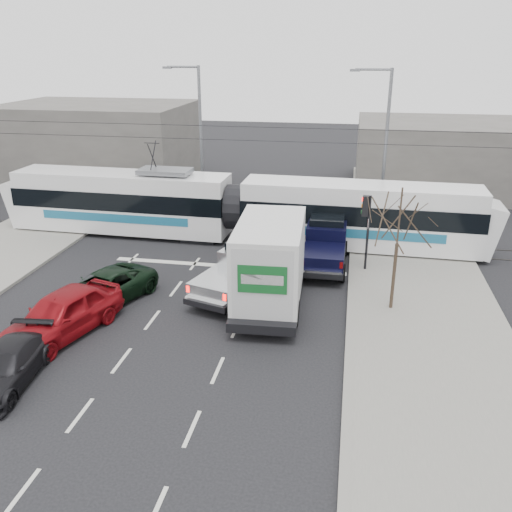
% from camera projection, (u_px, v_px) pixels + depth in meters
% --- Properties ---
extents(ground, '(120.00, 120.00, 0.00)m').
position_uv_depth(ground, '(194.00, 324.00, 21.08)').
color(ground, black).
rests_on(ground, ground).
extents(sidewalk_right, '(6.00, 60.00, 0.15)m').
position_uv_depth(sidewalk_right, '(434.00, 343.00, 19.57)').
color(sidewalk_right, gray).
rests_on(sidewalk_right, ground).
extents(rails, '(60.00, 1.60, 0.03)m').
position_uv_depth(rails, '(244.00, 239.00, 30.25)').
color(rails, '#33302D').
rests_on(rails, ground).
extents(building_left, '(14.00, 10.00, 6.00)m').
position_uv_depth(building_left, '(99.00, 143.00, 42.48)').
color(building_left, slate).
rests_on(building_left, ground).
extents(building_right, '(12.00, 10.00, 5.00)m').
position_uv_depth(building_right, '(439.00, 156.00, 40.23)').
color(building_right, slate).
rests_on(building_right, ground).
extents(bare_tree, '(2.40, 2.40, 5.00)m').
position_uv_depth(bare_tree, '(399.00, 222.00, 20.75)').
color(bare_tree, '#47382B').
rests_on(bare_tree, ground).
extents(traffic_signal, '(0.44, 0.44, 3.60)m').
position_uv_depth(traffic_signal, '(366.00, 217.00, 24.99)').
color(traffic_signal, black).
rests_on(traffic_signal, ground).
extents(street_lamp_near, '(2.38, 0.25, 9.00)m').
position_uv_depth(street_lamp_near, '(383.00, 140.00, 30.87)').
color(street_lamp_near, slate).
rests_on(street_lamp_near, ground).
extents(street_lamp_far, '(2.38, 0.25, 9.00)m').
position_uv_depth(street_lamp_far, '(198.00, 130.00, 34.60)').
color(street_lamp_far, slate).
rests_on(street_lamp_far, ground).
extents(catenary, '(60.00, 0.20, 7.00)m').
position_uv_depth(catenary, '(244.00, 171.00, 28.85)').
color(catenary, black).
rests_on(catenary, ground).
extents(tram, '(25.60, 3.27, 5.21)m').
position_uv_depth(tram, '(235.00, 208.00, 29.51)').
color(tram, white).
rests_on(tram, ground).
extents(silver_pickup, '(3.53, 5.99, 2.06)m').
position_uv_depth(silver_pickup, '(242.00, 267.00, 23.75)').
color(silver_pickup, black).
rests_on(silver_pickup, ground).
extents(box_truck, '(2.87, 7.49, 3.69)m').
position_uv_depth(box_truck, '(271.00, 262.00, 22.25)').
color(box_truck, black).
rests_on(box_truck, ground).
extents(navy_pickup, '(2.11, 5.33, 2.24)m').
position_uv_depth(navy_pickup, '(326.00, 243.00, 26.47)').
color(navy_pickup, black).
rests_on(navy_pickup, ground).
extents(green_car, '(3.76, 5.26, 1.33)m').
position_uv_depth(green_car, '(104.00, 288.00, 22.55)').
color(green_car, black).
rests_on(green_car, ground).
extents(red_car, '(3.38, 5.40, 1.71)m').
position_uv_depth(red_car, '(63.00, 314.00, 19.99)').
color(red_car, maroon).
rests_on(red_car, ground).
extents(dark_car, '(2.17, 4.42, 1.24)m').
position_uv_depth(dark_car, '(6.00, 366.00, 17.17)').
color(dark_car, black).
rests_on(dark_car, ground).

